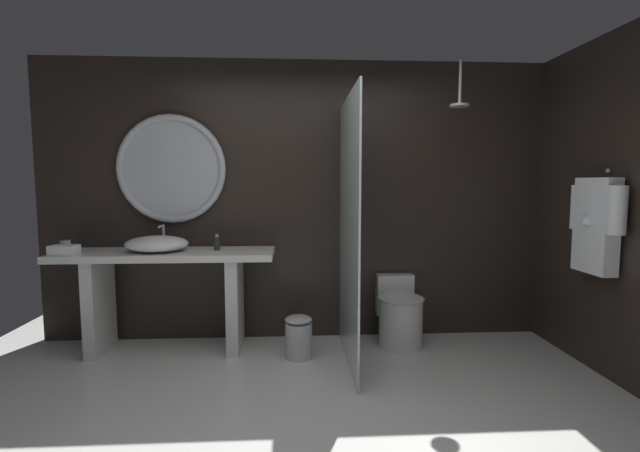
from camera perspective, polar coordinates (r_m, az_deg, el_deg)
ground_plane at (r=2.77m, az=-1.87°, el=-26.68°), size 5.76×5.76×0.00m
back_wall_panel at (r=4.25m, az=-2.56°, el=3.16°), size 4.80×0.10×2.60m
side_wall_right at (r=3.93m, az=34.48°, el=2.00°), size 0.10×2.47×2.60m
vanity_counter at (r=4.15m, az=-18.96°, el=-6.89°), size 1.86×0.55×0.89m
vessel_sink at (r=4.07m, az=-20.11°, el=-2.15°), size 0.53×0.43×0.22m
tumbler_cup at (r=4.37m, az=-29.77°, el=-2.27°), size 0.08×0.08×0.10m
soap_dispenser at (r=4.02m, az=-13.03°, el=-2.14°), size 0.05×0.05×0.14m
round_wall_mirror at (r=4.30m, az=-18.46°, el=6.94°), size 0.99×0.06×0.99m
shower_glass_panel at (r=3.63m, az=3.69°, el=-0.63°), size 0.02×1.22×2.17m
rain_shower_head at (r=4.08m, az=17.42°, el=15.26°), size 0.16×0.16×0.38m
hanging_bathrobe at (r=3.94m, az=31.81°, el=0.50°), size 0.20×0.55×0.79m
toilet at (r=4.23m, az=10.06°, el=-11.01°), size 0.41×0.60×0.61m
waste_bin at (r=3.88m, az=-2.75°, el=-13.91°), size 0.23×0.23×0.36m
folded_hand_towel at (r=4.21m, az=-29.89°, el=-2.70°), size 0.22×0.16×0.08m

